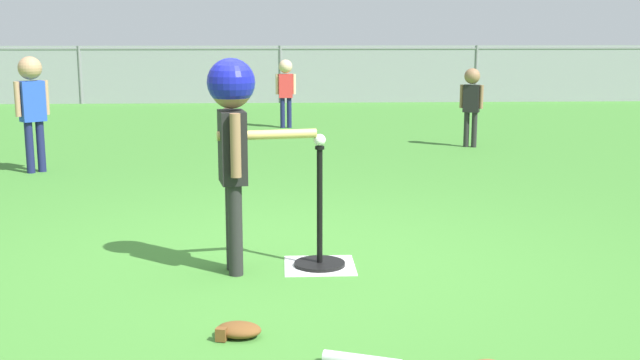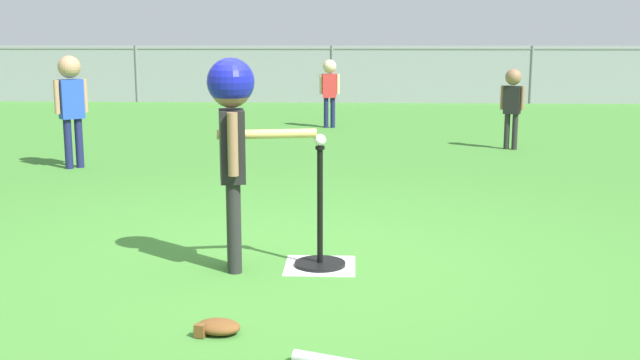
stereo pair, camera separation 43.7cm
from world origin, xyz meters
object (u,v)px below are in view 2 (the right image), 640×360
Objects in this scene: fielder_near_right at (329,84)px; fielder_deep_right at (512,98)px; glove_tossed_aside at (218,327)px; fielder_near_left at (71,96)px; batter_child at (233,121)px; baseball_on_tee at (320,140)px; batting_tee at (320,246)px.

fielder_near_right reaches higher than fielder_deep_right.
glove_tossed_aside is at bearing -92.02° from fielder_near_right.
fielder_near_left is at bearing 116.89° from glove_tossed_aside.
batter_child is 5.17× the size of glove_tossed_aside.
fielder_near_left is 4.51m from fielder_near_right.
fielder_near_left reaches higher than glove_tossed_aside.
fielder_deep_right reaches higher than baseball_on_tee.
fielder_deep_right is 6.71m from glove_tossed_aside.
glove_tossed_aside is (0.07, -1.05, -0.89)m from batter_child.
glove_tossed_aside is at bearing -86.27° from batter_child.
baseball_on_tee is at bearing 10.38° from batter_child.
fielder_near_left is (-2.26, 3.55, -0.16)m from batter_child.
fielder_deep_right is at bearing 62.40° from batter_child.
fielder_near_right is 1.03× the size of fielder_deep_right.
glove_tossed_aside is at bearing -63.11° from fielder_near_left.
batter_child is 1.38m from glove_tossed_aside.
batter_child reaches higher than fielder_near_right.
baseball_on_tee reaches higher than batting_tee.
glove_tossed_aside is (-2.60, -6.16, -0.60)m from fielder_deep_right.
fielder_near_right reaches higher than glove_tossed_aside.
fielder_near_right is at bearing 87.15° from batter_child.
fielder_near_right is 8.30m from glove_tossed_aside.
batter_child reaches higher than baseball_on_tee.
baseball_on_tee is at bearing 172.87° from batting_tee.
fielder_deep_right is (2.67, 5.11, -0.29)m from batter_child.
fielder_near_right is 4.07× the size of glove_tossed_aside.
fielder_near_left is at bearing 128.83° from baseball_on_tee.
fielder_near_left reaches higher than fielder_near_right.
fielder_near_right is 3.13m from fielder_deep_right.
batter_child reaches higher than batting_tee.
fielder_deep_right reaches higher than glove_tossed_aside.
batting_tee is 0.74× the size of fielder_near_right.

